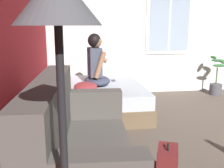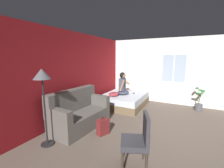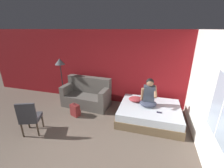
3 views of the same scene
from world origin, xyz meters
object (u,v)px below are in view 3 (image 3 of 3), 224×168
(bed, at_px, (149,113))
(backpack, at_px, (75,110))
(couch, at_px, (87,95))
(floor_lamp, at_px, (60,66))
(person_seated, at_px, (149,95))
(cell_phone, at_px, (159,112))
(side_chair, at_px, (30,117))
(throw_pillow, at_px, (136,99))

(bed, xyz_separation_m, backpack, (-2.35, -0.40, -0.04))
(bed, xyz_separation_m, couch, (-2.29, 0.40, 0.16))
(couch, bearing_deg, floor_lamp, 177.12)
(person_seated, distance_m, cell_phone, 0.60)
(couch, height_order, person_seated, person_seated)
(backpack, bearing_deg, side_chair, -121.05)
(backpack, xyz_separation_m, cell_phone, (2.63, 0.10, 0.29))
(bed, relative_size, cell_phone, 12.97)
(bed, distance_m, person_seated, 0.60)
(throw_pillow, bearing_deg, person_seated, -26.51)
(bed, bearing_deg, throw_pillow, 152.20)
(couch, height_order, side_chair, couch)
(floor_lamp, bearing_deg, bed, -7.74)
(bed, xyz_separation_m, floor_lamp, (-3.33, 0.45, 1.19))
(couch, distance_m, throw_pillow, 1.85)
(person_seated, distance_m, floor_lamp, 3.34)
(person_seated, distance_m, throw_pillow, 0.53)
(backpack, distance_m, throw_pillow, 2.03)
(bed, xyz_separation_m, cell_phone, (0.27, -0.30, 0.25))
(couch, bearing_deg, side_chair, -111.06)
(side_chair, bearing_deg, person_seated, 28.05)
(backpack, bearing_deg, floor_lamp, 138.70)
(side_chair, bearing_deg, cell_phone, 20.56)
(cell_phone, xyz_separation_m, floor_lamp, (-3.60, 0.75, 0.94))
(couch, distance_m, side_chair, 2.08)
(backpack, xyz_separation_m, throw_pillow, (1.89, 0.64, 0.36))
(floor_lamp, bearing_deg, cell_phone, -11.77)
(couch, bearing_deg, person_seated, -9.06)
(bed, height_order, person_seated, person_seated)
(backpack, bearing_deg, throw_pillow, 18.78)
(bed, height_order, backpack, bed)
(bed, relative_size, side_chair, 1.91)
(cell_phone, bearing_deg, side_chair, 110.37)
(person_seated, height_order, cell_phone, person_seated)
(couch, relative_size, backpack, 3.82)
(person_seated, xyz_separation_m, cell_phone, (0.34, -0.34, -0.35))
(bed, distance_m, couch, 2.33)
(side_chair, height_order, cell_phone, side_chair)
(couch, bearing_deg, cell_phone, -15.22)
(throw_pillow, bearing_deg, floor_lamp, 175.81)
(couch, xyz_separation_m, person_seated, (2.23, -0.36, 0.44))
(backpack, xyz_separation_m, floor_lamp, (-0.97, 0.85, 1.24))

